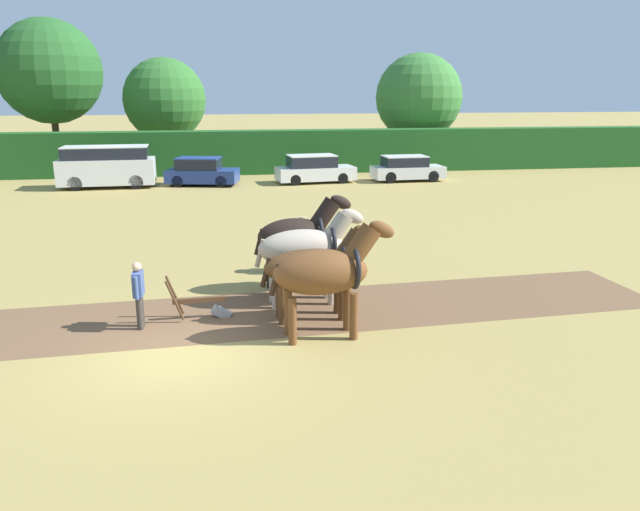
{
  "coord_description": "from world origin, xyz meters",
  "views": [
    {
      "loc": [
        1.08,
        -12.11,
        5.25
      ],
      "look_at": [
        3.45,
        3.09,
        1.1
      ],
      "focal_mm": 35.0,
      "sensor_mm": 36.0,
      "label": 1
    }
  ],
  "objects": [
    {
      "name": "draft_horse_trail_right",
      "position": [
        2.97,
        3.79,
        1.47
      ],
      "size": [
        2.67,
        1.12,
        2.6
      ],
      "rotation": [
        0.0,
        0.0,
        0.06
      ],
      "color": "black",
      "rests_on": "ground"
    },
    {
      "name": "parked_car_left",
      "position": [
        -0.11,
        23.04,
        0.74
      ],
      "size": [
        4.15,
        2.55,
        1.54
      ],
      "rotation": [
        0.0,
        0.0,
        -0.2
      ],
      "color": "navy",
      "rests_on": "ground"
    },
    {
      "name": "parked_van",
      "position": [
        -5.12,
        23.01,
        1.15
      ],
      "size": [
        5.08,
        2.21,
        2.23
      ],
      "rotation": [
        0.0,
        0.0,
        0.04
      ],
      "color": "silver",
      "rests_on": "ground"
    },
    {
      "name": "parked_car_center",
      "position": [
        11.64,
        22.92,
        0.71
      ],
      "size": [
        4.19,
        1.89,
        1.46
      ],
      "rotation": [
        0.0,
        0.0,
        0.04
      ],
      "color": "silver",
      "rests_on": "ground"
    },
    {
      "name": "farmer_beside_team",
      "position": [
        3.3,
        5.38,
        0.96
      ],
      "size": [
        0.41,
        0.63,
        1.65
      ],
      "rotation": [
        0.0,
        0.0,
        -0.26
      ],
      "color": "#4C4C4C",
      "rests_on": "ground"
    },
    {
      "name": "tree_center",
      "position": [
        14.84,
        31.25,
        4.6
      ],
      "size": [
        6.03,
        6.03,
        7.62
      ],
      "color": "#4C3823",
      "rests_on": "ground"
    },
    {
      "name": "ground_plane",
      "position": [
        0.0,
        0.0,
        0.0
      ],
      "size": [
        240.0,
        240.0,
        0.0
      ],
      "primitive_type": "plane",
      "color": "#998447"
    },
    {
      "name": "plowed_furrow_strip",
      "position": [
        -0.84,
        1.88,
        0.0
      ],
      "size": [
        25.43,
        4.62,
        0.01
      ],
      "primitive_type": "cube",
      "rotation": [
        0.0,
        0.0,
        0.06
      ],
      "color": "brown",
      "rests_on": "ground"
    },
    {
      "name": "parked_car_center_left",
      "position": [
        6.23,
        23.07,
        0.75
      ],
      "size": [
        4.62,
        2.29,
        1.58
      ],
      "rotation": [
        0.0,
        0.0,
        0.12
      ],
      "color": "silver",
      "rests_on": "ground"
    },
    {
      "name": "plow",
      "position": [
        0.53,
        1.96,
        0.31
      ],
      "size": [
        1.51,
        0.48,
        1.13
      ],
      "rotation": [
        0.0,
        0.0,
        0.06
      ],
      "color": "#4C331E",
      "rests_on": "ground"
    },
    {
      "name": "draft_horse_lead_left",
      "position": [
        3.16,
        0.4,
        1.48
      ],
      "size": [
        2.79,
        1.13,
        2.61
      ],
      "rotation": [
        0.0,
        0.0,
        0.06
      ],
      "color": "brown",
      "rests_on": "ground"
    },
    {
      "name": "draft_horse_trail_left",
      "position": [
        3.03,
        2.66,
        1.44
      ],
      "size": [
        2.81,
        1.06,
        2.44
      ],
      "rotation": [
        0.0,
        0.0,
        0.06
      ],
      "color": "#B2A38E",
      "rests_on": "ground"
    },
    {
      "name": "tree_center_left",
      "position": [
        -2.66,
        32.64,
        4.47
      ],
      "size": [
        5.55,
        5.55,
        7.26
      ],
      "color": "#423323",
      "rests_on": "ground"
    },
    {
      "name": "tree_left",
      "position": [
        -9.69,
        31.74,
        6.26
      ],
      "size": [
        6.63,
        6.63,
        9.58
      ],
      "color": "#423323",
      "rests_on": "ground"
    },
    {
      "name": "hedgerow",
      "position": [
        0.0,
        27.65,
        1.34
      ],
      "size": [
        74.53,
        1.65,
        2.68
      ],
      "primitive_type": "cube",
      "color": "#1E511E",
      "rests_on": "ground"
    },
    {
      "name": "draft_horse_lead_right",
      "position": [
        3.1,
        1.53,
        1.28
      ],
      "size": [
        2.82,
        0.97,
        2.27
      ],
      "rotation": [
        0.0,
        0.0,
        0.06
      ],
      "color": "#513319",
      "rests_on": "ground"
    },
    {
      "name": "farmer_at_plow",
      "position": [
        -0.88,
        1.54,
        0.88
      ],
      "size": [
        0.21,
        0.63,
        1.54
      ],
      "rotation": [
        0.0,
        0.0,
        -0.03
      ],
      "color": "#38332D",
      "rests_on": "ground"
    }
  ]
}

